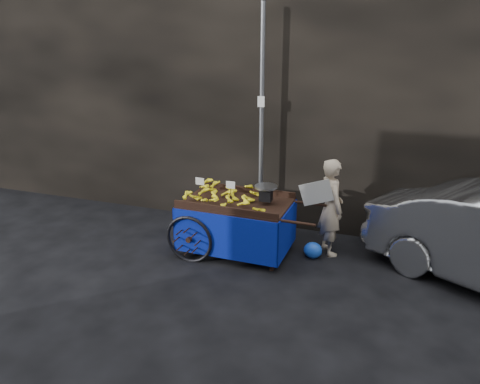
% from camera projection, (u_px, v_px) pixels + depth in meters
% --- Properties ---
extents(ground, '(80.00, 80.00, 0.00)m').
position_uv_depth(ground, '(220.00, 257.00, 7.73)').
color(ground, black).
rests_on(ground, ground).
extents(building_wall, '(13.50, 2.00, 5.00)m').
position_uv_depth(building_wall, '(286.00, 87.00, 9.11)').
color(building_wall, black).
rests_on(building_wall, ground).
extents(street_pole, '(0.12, 0.10, 4.00)m').
position_uv_depth(street_pole, '(262.00, 124.00, 8.14)').
color(street_pole, slate).
rests_on(street_pole, ground).
extents(banana_cart, '(2.42, 1.23, 1.30)m').
position_uv_depth(banana_cart, '(233.00, 207.00, 7.70)').
color(banana_cart, black).
rests_on(banana_cart, ground).
extents(vendor, '(0.84, 0.71, 1.63)m').
position_uv_depth(vendor, '(331.00, 207.00, 7.65)').
color(vendor, '#C7B194').
rests_on(vendor, ground).
extents(plastic_bag, '(0.30, 0.24, 0.27)m').
position_uv_depth(plastic_bag, '(313.00, 250.00, 7.67)').
color(plastic_bag, blue).
rests_on(plastic_bag, ground).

